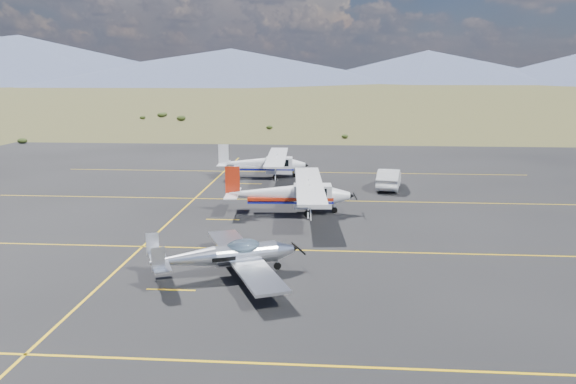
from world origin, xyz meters
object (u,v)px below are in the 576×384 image
(aircraft_low_wing, at_px, (229,255))
(sedan, at_px, (389,179))
(aircraft_plain, at_px, (264,163))
(aircraft_cessna, at_px, (290,193))

(aircraft_low_wing, relative_size, sedan, 1.86)
(aircraft_low_wing, distance_m, aircraft_plain, 23.02)
(aircraft_low_wing, distance_m, aircraft_cessna, 11.21)
(aircraft_cessna, bearing_deg, aircraft_low_wing, -103.54)
(aircraft_low_wing, height_order, aircraft_cessna, aircraft_cessna)
(aircraft_cessna, height_order, sedan, aircraft_cessna)
(aircraft_plain, height_order, sedan, aircraft_plain)
(aircraft_plain, bearing_deg, aircraft_low_wing, -89.67)
(aircraft_low_wing, bearing_deg, sedan, 42.25)
(aircraft_low_wing, bearing_deg, aircraft_cessna, 57.09)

